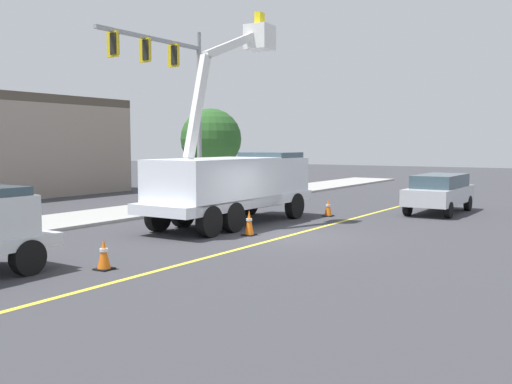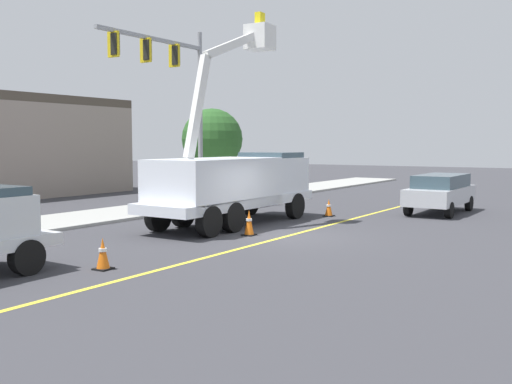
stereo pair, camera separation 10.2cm
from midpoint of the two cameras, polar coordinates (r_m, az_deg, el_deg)
The scene contains 10 objects.
ground at distance 19.21m, azimuth 3.14°, elevation -4.38°, with size 120.00×120.00×0.00m, color #38383D.
sidewalk_far_side at distance 24.90m, azimuth -14.91°, elevation -2.28°, with size 60.00×3.60×0.12m, color #9E9E99.
lane_centre_stripe at distance 19.21m, azimuth 3.15°, elevation -4.37°, with size 50.00×0.16×0.01m, color yellow.
utility_bucket_truck at distance 21.92m, azimuth -2.00°, elevation 1.06°, with size 8.34×3.00×7.87m.
passing_minivan at distance 26.75m, azimuth 17.77°, elevation 0.10°, with size 4.91×2.19×1.69m.
traffic_cone_mid_front at distance 14.64m, azimuth -14.62°, elevation -5.91°, with size 0.40×0.40×0.78m.
traffic_cone_mid_rear at distance 19.34m, azimuth -0.54°, elevation -3.06°, with size 0.40×0.40×0.85m.
traffic_cone_trailing at distance 24.57m, azimuth 7.28°, elevation -1.55°, with size 0.40×0.40×0.73m.
traffic_signal_mast at distance 26.54m, azimuth -8.10°, elevation 10.75°, with size 6.39×0.79×8.26m.
street_tree_right at distance 33.45m, azimuth -4.24°, elevation 5.19°, with size 3.49×3.49×5.05m.
Camera 2 is at (-16.90, -8.60, 3.08)m, focal length 40.72 mm.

